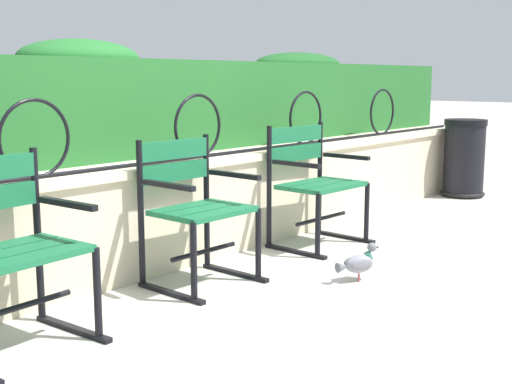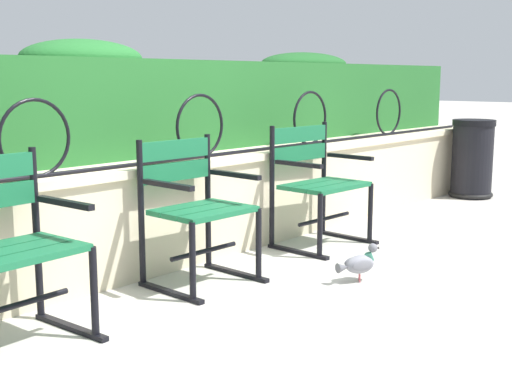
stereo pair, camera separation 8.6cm
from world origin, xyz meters
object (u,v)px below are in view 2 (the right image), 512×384
(park_chair_left, at_px, (4,244))
(trash_bin, at_px, (472,160))
(park_chair_centre, at_px, (195,206))
(pigeon_near_chairs, at_px, (359,263))
(park_chair_right, at_px, (316,181))

(park_chair_left, bearing_deg, trash_bin, 0.67)
(park_chair_centre, bearing_deg, pigeon_near_chairs, -48.76)
(park_chair_left, height_order, park_chair_centre, park_chair_left)
(park_chair_left, distance_m, trash_bin, 5.06)
(pigeon_near_chairs, bearing_deg, park_chair_left, 159.94)
(park_chair_centre, xyz_separation_m, trash_bin, (3.85, 0.01, -0.09))
(park_chair_centre, xyz_separation_m, pigeon_near_chairs, (0.64, -0.73, -0.35))
(trash_bin, bearing_deg, park_chair_centre, -179.88)
(park_chair_left, bearing_deg, park_chair_centre, 2.41)
(park_chair_right, relative_size, pigeon_near_chairs, 3.09)
(park_chair_centre, distance_m, trash_bin, 3.85)
(pigeon_near_chairs, relative_size, trash_bin, 0.36)
(park_chair_right, distance_m, trash_bin, 2.64)
(park_chair_centre, bearing_deg, trash_bin, 0.12)
(park_chair_left, distance_m, park_chair_right, 2.43)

